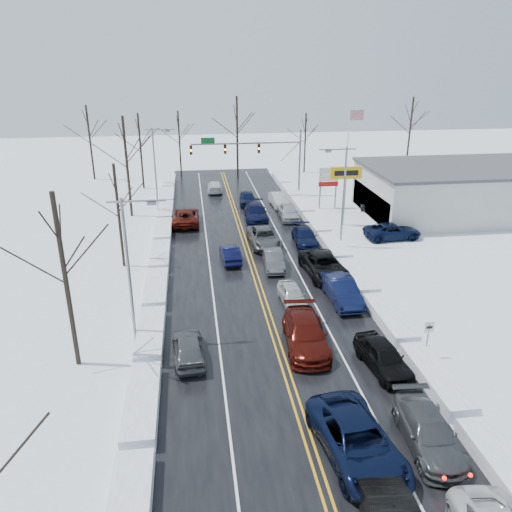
{
  "coord_description": "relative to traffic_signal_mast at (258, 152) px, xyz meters",
  "views": [
    {
      "loc": [
        -4.7,
        -30.96,
        16.25
      ],
      "look_at": [
        -0.23,
        2.62,
        2.5
      ],
      "focal_mm": 35.0,
      "sensor_mm": 36.0,
      "label": 1
    }
  ],
  "objects": [
    {
      "name": "ground",
      "position": [
        -3.45,
        -27.99,
        -5.48
      ],
      "size": [
        160.0,
        160.0,
        0.0
      ],
      "primitive_type": "plane",
      "color": "silver",
      "rests_on": "ground"
    },
    {
      "name": "road_surface",
      "position": [
        -3.45,
        -25.99,
        -5.47
      ],
      "size": [
        14.0,
        84.0,
        0.01
      ],
      "primitive_type": "cube",
      "color": "black",
      "rests_on": "ground"
    },
    {
      "name": "snow_bank_left",
      "position": [
        -11.05,
        -25.99,
        -5.48
      ],
      "size": [
        1.58,
        72.0,
        0.76
      ],
      "primitive_type": "cube",
      "color": "white",
      "rests_on": "ground"
    },
    {
      "name": "snow_bank_right",
      "position": [
        4.15,
        -25.99,
        -5.48
      ],
      "size": [
        1.58,
        72.0,
        0.76
      ],
      "primitive_type": "cube",
      "color": "white",
      "rests_on": "ground"
    },
    {
      "name": "traffic_signal_mast",
      "position": [
        0.0,
        0.0,
        0.0
      ],
      "size": [
        13.28,
        0.39,
        8.0
      ],
      "color": "slate",
      "rests_on": "ground"
    },
    {
      "name": "tires_plus_sign",
      "position": [
        7.05,
        -12.0,
        -0.49
      ],
      "size": [
        3.2,
        0.34,
        6.0
      ],
      "color": "slate",
      "rests_on": "ground"
    },
    {
      "name": "used_vehicles_sign",
      "position": [
        7.05,
        -5.99,
        -2.16
      ],
      "size": [
        2.2,
        0.22,
        4.65
      ],
      "color": "slate",
      "rests_on": "ground"
    },
    {
      "name": "speed_limit_sign",
      "position": [
        4.75,
        -35.99,
        -3.84
      ],
      "size": [
        0.55,
        0.09,
        2.35
      ],
      "color": "slate",
      "rests_on": "ground"
    },
    {
      "name": "flagpole",
      "position": [
        11.72,
        2.01,
        0.45
      ],
      "size": [
        1.87,
        1.2,
        10.0
      ],
      "color": "silver",
      "rests_on": "ground"
    },
    {
      "name": "dealership_building",
      "position": [
        20.53,
        -9.99,
        -2.82
      ],
      "size": [
        20.4,
        12.4,
        5.3
      ],
      "color": "beige",
      "rests_on": "ground"
    },
    {
      "name": "streetlight_ne",
      "position": [
        4.85,
        -17.99,
        -0.17
      ],
      "size": [
        3.2,
        0.25,
        9.0
      ],
      "color": "slate",
      "rests_on": "ground"
    },
    {
      "name": "streetlight_sw",
      "position": [
        -11.74,
        -31.99,
        -0.17
      ],
      "size": [
        3.2,
        0.25,
        9.0
      ],
      "color": "slate",
      "rests_on": "ground"
    },
    {
      "name": "streetlight_nw",
      "position": [
        -11.74,
        -3.99,
        -0.17
      ],
      "size": [
        3.2,
        0.25,
        9.0
      ],
      "color": "slate",
      "rests_on": "ground"
    },
    {
      "name": "tree_left_b",
      "position": [
        -14.95,
        -33.99,
        1.51
      ],
      "size": [
        4.0,
        4.0,
        10.0
      ],
      "color": "#2D231C",
      "rests_on": "ground"
    },
    {
      "name": "tree_left_c",
      "position": [
        -13.95,
        -19.99,
        0.46
      ],
      "size": [
        3.4,
        3.4,
        8.5
      ],
      "color": "#2D231C",
      "rests_on": "ground"
    },
    {
      "name": "tree_left_d",
      "position": [
        -14.65,
        -5.99,
        1.86
      ],
      "size": [
        4.2,
        4.2,
        10.5
      ],
      "color": "#2D231C",
      "rests_on": "ground"
    },
    {
      "name": "tree_left_e",
      "position": [
        -14.25,
        6.01,
        1.16
      ],
      "size": [
        3.8,
        3.8,
        9.5
      ],
      "color": "#2D231C",
      "rests_on": "ground"
    },
    {
      "name": "tree_far_a",
      "position": [
        -21.45,
        12.01,
        1.51
      ],
      "size": [
        4.0,
        4.0,
        10.0
      ],
      "color": "#2D231C",
      "rests_on": "ground"
    },
    {
      "name": "tree_far_b",
      "position": [
        -9.45,
        13.01,
        0.81
      ],
      "size": [
        3.6,
        3.6,
        9.0
      ],
      "color": "#2D231C",
      "rests_on": "ground"
    },
    {
      "name": "tree_far_c",
      "position": [
        -1.45,
        11.01,
        2.21
      ],
      "size": [
        4.4,
        4.4,
        11.0
      ],
      "color": "#2D231C",
      "rests_on": "ground"
    },
    {
      "name": "tree_far_d",
      "position": [
        8.55,
        12.51,
        0.46
      ],
      "size": [
        3.4,
        3.4,
        8.5
      ],
      "color": "#2D231C",
      "rests_on": "ground"
    },
    {
      "name": "tree_far_e",
      "position": [
        24.55,
        13.01,
        1.86
      ],
      "size": [
        4.2,
        4.2,
        10.5
      ],
      "color": "#2D231C",
      "rests_on": "ground"
    },
    {
      "name": "queued_car_2",
      "position": [
        -1.63,
        -42.86,
        -5.48
      ],
      "size": [
        3.56,
        6.47,
        1.72
      ],
      "primitive_type": "imported",
      "rotation": [
        0.0,
        0.0,
        0.12
      ],
      "color": "black",
      "rests_on": "ground"
    },
    {
      "name": "queued_car_3",
      "position": [
        -1.84,
        -33.93,
        -5.48
      ],
      "size": [
        2.84,
        6.08,
        1.72
      ],
      "primitive_type": "imported",
      "rotation": [
        0.0,
        0.0,
        -0.07
      ],
      "color": "#440E09",
      "rests_on": "ground"
    },
    {
      "name": "queued_car_4",
      "position": [
        -1.52,
        -28.32,
        -5.48
      ],
      "size": [
        1.75,
        3.95,
        1.32
      ],
      "primitive_type": "imported",
      "rotation": [
        0.0,
        0.0,
        0.05
      ],
      "color": "silver",
      "rests_on": "ground"
    },
    {
      "name": "queued_car_5",
      "position": [
        -1.77,
        -22.0,
        -5.48
      ],
      "size": [
        1.68,
        4.31,
        1.4
      ],
      "primitive_type": "imported",
      "rotation": [
        0.0,
        0.0,
        -0.05
      ],
      "color": "#46484B",
      "rests_on": "ground"
    },
    {
      "name": "queued_car_6",
      "position": [
        -1.76,
        -16.77,
        -5.48
      ],
      "size": [
        2.82,
        5.75,
        1.57
      ],
      "primitive_type": "imported",
      "rotation": [
        0.0,
        0.0,
        0.04
      ],
      "color": "#45474A",
      "rests_on": "ground"
    },
    {
      "name": "queued_car_7",
      "position": [
        -1.53,
        -9.27,
        -5.48
      ],
      "size": [
        2.58,
        5.73,
        1.63
      ],
      "primitive_type": "imported",
      "rotation": [
        0.0,
        0.0,
        -0.05
      ],
      "color": "black",
      "rests_on": "ground"
    },
    {
      "name": "queued_car_8",
      "position": [
        -1.76,
        -3.24,
        -5.48
      ],
      "size": [
        2.06,
        4.45,
        1.48
      ],
      "primitive_type": "imported",
      "rotation": [
        0.0,
        0.0,
        -0.07
      ],
      "color": "black",
      "rests_on": "ground"
    },
    {
      "name": "queued_car_11",
      "position": [
        1.73,
        -42.61,
        -5.48
      ],
      "size": [
        2.41,
        5.25,
        1.49
      ],
      "primitive_type": "imported",
      "rotation": [
        0.0,
        0.0,
        -0.06
      ],
      "color": "#3E4143",
      "rests_on": "ground"
    },
    {
      "name": "queued_car_12",
      "position": [
        1.91,
        -36.72,
        -5.48
      ],
      "size": [
        2.43,
        4.79,
        1.56
      ],
      "primitive_type": "imported",
      "rotation": [
        0.0,
        0.0,
        0.13
      ],
      "color": "black",
      "rests_on": "ground"
    },
    {
      "name": "queued_car_13",
      "position": [
        1.99,
        -28.51,
        -5.48
      ],
      "size": [
        1.93,
        5.15,
        1.68
      ],
      "primitive_type": "imported",
      "rotation": [
        0.0,
        0.0,
        0.03
      ],
      "color": "black",
      "rests_on": "ground"
    },
    {
      "name": "queued_car_14",
      "position": [
        1.91,
        -23.97,
        -5.48
      ],
      "size": [
        3.18,
        6.19,
        1.67
      ],
      "primitive_type": "imported",
      "rotation": [
        0.0,
        0.0,
        0.07
      ],
      "color": "black",
      "rests_on": "ground"
    },
    {
      "name": "queued_car_15",
      "position": [
        1.98,
        -16.91,
        -5.48
      ],
      "size": [
        2.24,
        5.02,
        1.43
      ],
      "primitive_type": "imported",
      "rotation": [
        0.0,
        0.0,
        -0.05
      ],
      "color": "black",
      "rests_on": "ground"
    },
    {
      "name": "queued_car_16",
      "position": [
        1.95,
        -9.37,
        -5.48
      ],
      "size": [
        2.11,
        4.77,
        1.6
      ],
      "primitive_type": "imported",
      "rotation": [
        0.0,
        0.0,
        -0.05
      ],
      "color": "#A5A8AD",
      "rests_on": "ground"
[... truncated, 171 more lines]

